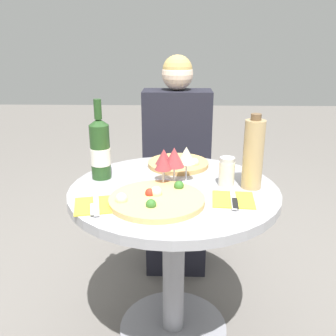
{
  "coord_description": "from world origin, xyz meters",
  "views": [
    {
      "loc": [
        0.01,
        -1.37,
        1.26
      ],
      "look_at": [
        -0.02,
        -0.05,
        0.8
      ],
      "focal_mm": 40.0,
      "sensor_mm": 36.0,
      "label": 1
    }
  ],
  "objects_px": {
    "dining_table": "(174,227)",
    "wine_bottle": "(100,149)",
    "seated_diner": "(177,175)",
    "tall_carafe": "(253,154)",
    "pizza_large": "(156,199)",
    "chair_behind_diner": "(177,181)"
  },
  "relations": [
    {
      "from": "chair_behind_diner",
      "to": "seated_diner",
      "type": "xyz_separation_m",
      "value": [
        -0.0,
        -0.14,
        0.08
      ]
    },
    {
      "from": "dining_table",
      "to": "pizza_large",
      "type": "height_order",
      "value": "pizza_large"
    },
    {
      "from": "pizza_large",
      "to": "tall_carafe",
      "type": "xyz_separation_m",
      "value": [
        0.37,
        0.15,
        0.13
      ]
    },
    {
      "from": "pizza_large",
      "to": "seated_diner",
      "type": "bearing_deg",
      "value": 84.85
    },
    {
      "from": "seated_diner",
      "to": "tall_carafe",
      "type": "xyz_separation_m",
      "value": [
        0.3,
        -0.62,
        0.32
      ]
    },
    {
      "from": "dining_table",
      "to": "seated_diner",
      "type": "height_order",
      "value": "seated_diner"
    },
    {
      "from": "dining_table",
      "to": "tall_carafe",
      "type": "xyz_separation_m",
      "value": [
        0.3,
        0.01,
        0.31
      ]
    },
    {
      "from": "chair_behind_diner",
      "to": "tall_carafe",
      "type": "distance_m",
      "value": 0.91
    },
    {
      "from": "seated_diner",
      "to": "tall_carafe",
      "type": "distance_m",
      "value": 0.76
    },
    {
      "from": "seated_diner",
      "to": "tall_carafe",
      "type": "bearing_deg",
      "value": 115.34
    },
    {
      "from": "chair_behind_diner",
      "to": "tall_carafe",
      "type": "height_order",
      "value": "tall_carafe"
    },
    {
      "from": "chair_behind_diner",
      "to": "pizza_large",
      "type": "height_order",
      "value": "chair_behind_diner"
    },
    {
      "from": "dining_table",
      "to": "wine_bottle",
      "type": "bearing_deg",
      "value": 161.52
    },
    {
      "from": "seated_diner",
      "to": "dining_table",
      "type": "bearing_deg",
      "value": 89.28
    },
    {
      "from": "dining_table",
      "to": "wine_bottle",
      "type": "xyz_separation_m",
      "value": [
        -0.31,
        0.1,
        0.3
      ]
    },
    {
      "from": "tall_carafe",
      "to": "chair_behind_diner",
      "type": "bearing_deg",
      "value": 111.27
    },
    {
      "from": "chair_behind_diner",
      "to": "tall_carafe",
      "type": "xyz_separation_m",
      "value": [
        0.3,
        -0.76,
        0.41
      ]
    },
    {
      "from": "pizza_large",
      "to": "chair_behind_diner",
      "type": "bearing_deg",
      "value": 85.61
    },
    {
      "from": "dining_table",
      "to": "chair_behind_diner",
      "type": "distance_m",
      "value": 0.78
    },
    {
      "from": "tall_carafe",
      "to": "dining_table",
      "type": "bearing_deg",
      "value": -177.85
    },
    {
      "from": "pizza_large",
      "to": "tall_carafe",
      "type": "relative_size",
      "value": 1.18
    },
    {
      "from": "pizza_large",
      "to": "wine_bottle",
      "type": "bearing_deg",
      "value": 134.83
    }
  ]
}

